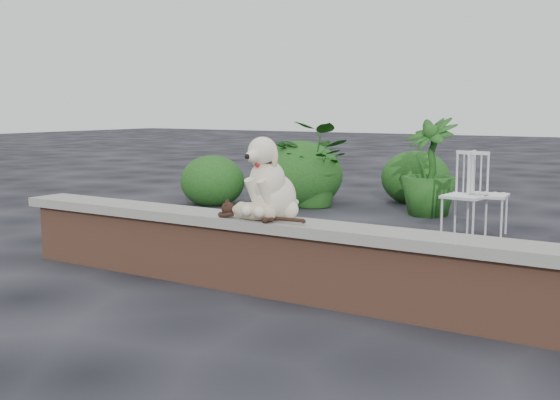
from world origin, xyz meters
The scene contains 10 objects.
ground centered at (0.00, 0.00, 0.00)m, with size 60.00×60.00×0.00m, color black.
brick_wall centered at (0.00, 0.00, 0.25)m, with size 6.00×0.30×0.50m, color brown.
capstone centered at (0.00, 0.00, 0.54)m, with size 6.20×0.40×0.08m, color slate.
dog centered at (-0.49, 0.04, 0.90)m, with size 0.42×0.55×0.64m, color beige, non-canonical shape.
cat centered at (-0.57, -0.11, 0.66)m, with size 0.90×0.22×0.15m, color tan, non-canonical shape.
chair_b centered at (0.01, 3.09, 0.47)m, with size 0.56×0.56×0.94m, color white, non-canonical shape.
chair_e centered at (0.20, 3.32, 0.47)m, with size 0.56×0.56×0.94m, color white, non-canonical shape.
potted_plant_a centered at (-2.50, 4.22, 0.61)m, with size 1.10×0.96×1.22m, color #154814.
potted_plant_b centered at (-0.87, 4.33, 0.64)m, with size 0.72×0.72×1.29m, color #154814.
shrubbery centered at (-2.69, 4.43, 0.40)m, with size 3.42×2.75×1.00m.
Camera 1 is at (2.39, -4.34, 1.43)m, focal length 44.46 mm.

